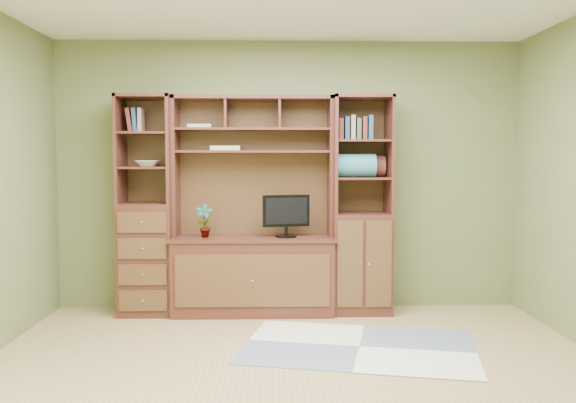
{
  "coord_description": "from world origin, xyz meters",
  "views": [
    {
      "loc": [
        -0.15,
        -3.96,
        1.47
      ],
      "look_at": [
        -0.02,
        1.2,
        1.1
      ],
      "focal_mm": 38.0,
      "sensor_mm": 36.0,
      "label": 1
    }
  ],
  "objects_px": {
    "right_tower": "(361,205)",
    "monitor": "(286,208)",
    "center_hutch": "(253,205)",
    "left_tower": "(147,205)"
  },
  "relations": [
    {
      "from": "center_hutch",
      "to": "monitor",
      "type": "bearing_deg",
      "value": -6.44
    },
    {
      "from": "left_tower",
      "to": "monitor",
      "type": "bearing_deg",
      "value": -3.28
    },
    {
      "from": "center_hutch",
      "to": "right_tower",
      "type": "bearing_deg",
      "value": 2.23
    },
    {
      "from": "right_tower",
      "to": "left_tower",
      "type": "bearing_deg",
      "value": 180.0
    },
    {
      "from": "right_tower",
      "to": "monitor",
      "type": "bearing_deg",
      "value": -174.01
    },
    {
      "from": "right_tower",
      "to": "monitor",
      "type": "distance_m",
      "value": 0.72
    },
    {
      "from": "center_hutch",
      "to": "right_tower",
      "type": "relative_size",
      "value": 1.0
    },
    {
      "from": "center_hutch",
      "to": "left_tower",
      "type": "bearing_deg",
      "value": 177.71
    },
    {
      "from": "left_tower",
      "to": "monitor",
      "type": "distance_m",
      "value": 1.31
    },
    {
      "from": "center_hutch",
      "to": "monitor",
      "type": "distance_m",
      "value": 0.31
    }
  ]
}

